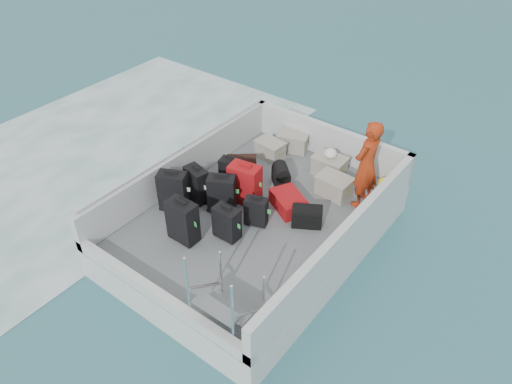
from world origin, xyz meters
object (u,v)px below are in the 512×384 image
Objects in this scene: suitcase_8 at (289,202)px; crate_0 at (270,150)px; passenger at (366,165)px; suitcase_7 at (256,212)px; crate_1 at (293,142)px; suitcase_4 at (222,194)px; suitcase_3 at (183,222)px; suitcase_6 at (227,223)px; crate_2 at (329,166)px; suitcase_2 at (231,173)px; crate_3 at (334,186)px; suitcase_5 at (245,184)px; suitcase_1 at (197,185)px; suitcase_0 at (173,192)px.

suitcase_8 is 1.73m from crate_0.
suitcase_8 is at bearing -37.72° from passenger.
crate_1 is (-0.84, 2.40, -0.09)m from suitcase_7.
suitcase_4 is at bearing -40.04° from passenger.
suitcase_3 is 1.98m from suitcase_8.
suitcase_4 is 1.30× the size of suitcase_7.
passenger is (1.35, 2.20, 0.54)m from suitcase_6.
crate_2 reaches higher than suitcase_8.
suitcase_8 is 2.00m from crate_1.
passenger reaches higher than suitcase_2.
suitcase_8 is at bearing -42.95° from crate_0.
crate_3 reaches higher than crate_0.
suitcase_2 is at bearing -131.68° from crate_2.
crate_1 reaches higher than crate_0.
suitcase_6 is at bearing -77.45° from crate_1.
suitcase_5 is 1.08× the size of suitcase_8.
suitcase_7 is (0.18, 0.56, -0.03)m from suitcase_6.
crate_0 is (0.21, 1.98, -0.18)m from suitcase_1.
crate_2 is (0.23, 2.07, -0.09)m from suitcase_7.
suitcase_7 is (0.72, 0.06, -0.08)m from suitcase_4.
suitcase_4 reaches higher than suitcase_2.
suitcase_8 is at bearing -117.02° from crate_3.
crate_3 is (1.70, 0.94, -0.11)m from suitcase_2.
suitcase_2 is at bearing -97.10° from crate_1.
suitcase_6 is (0.54, -0.51, -0.05)m from suitcase_4.
suitcase_1 is 2.00m from crate_0.
crate_3 is at bearing 2.06° from suitcase_8.
suitcase_3 is 3.45m from crate_1.
suitcase_4 reaches higher than suitcase_8.
suitcase_0 is 3.42m from passenger.
crate_2 is at bearing 80.70° from suitcase_6.
passenger is at bearing 15.22° from suitcase_0.
suitcase_3 reaches higher than suitcase_0.
suitcase_3 is 0.72m from suitcase_6.
passenger reaches higher than crate_0.
suitcase_3 is 1.00× the size of suitcase_5.
suitcase_1 is at bearing 46.97° from suitcase_0.
suitcase_0 reaches higher than suitcase_8.
passenger reaches higher than suitcase_8.
suitcase_0 is 1.22m from suitcase_2.
suitcase_7 is at bearing -60.43° from crate_0.
suitcase_5 reaches higher than suitcase_6.
suitcase_1 is 0.97× the size of suitcase_4.
suitcase_7 is at bearing -44.28° from suitcase_2.
crate_1 is at bearing 68.38° from suitcase_2.
suitcase_7 reaches higher than crate_1.
suitcase_5 is at bearing 141.14° from suitcase_8.
suitcase_0 is 2.06m from suitcase_8.
suitcase_5 is at bearing -115.15° from crate_2.
suitcase_3 is 1.27m from suitcase_7.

